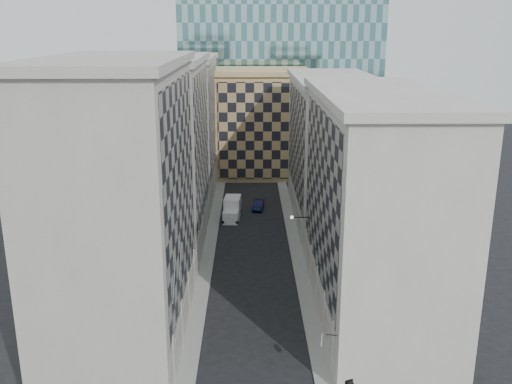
{
  "coord_description": "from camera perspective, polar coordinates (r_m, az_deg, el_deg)",
  "views": [
    {
      "loc": [
        -0.41,
        -34.06,
        25.88
      ],
      "look_at": [
        0.21,
        14.29,
        11.87
      ],
      "focal_mm": 40.0,
      "sensor_mm": 36.0,
      "label": 1
    }
  ],
  "objects": [
    {
      "name": "shop_sign",
      "position": [
        43.45,
        6.68,
        -14.44
      ],
      "size": [
        1.2,
        0.7,
        0.78
      ],
      "rotation": [
        0.0,
        0.0,
        -0.19
      ],
      "color": "black",
      "rests_on": "ground"
    },
    {
      "name": "bracket_lamp",
      "position": [
        61.49,
        3.77,
        -2.54
      ],
      "size": [
        1.98,
        0.36,
        0.36
      ],
      "color": "black",
      "rests_on": "ground"
    },
    {
      "name": "church_tower",
      "position": [
        116.07,
        -0.56,
        16.69
      ],
      "size": [
        7.2,
        7.2,
        51.5
      ],
      "color": "#2D2823",
      "rests_on": "ground"
    },
    {
      "name": "bldg_right_a",
      "position": [
        52.69,
        11.67,
        -1.36
      ],
      "size": [
        10.8,
        26.8,
        20.7
      ],
      "color": "#ADA79F",
      "rests_on": "ground"
    },
    {
      "name": "sidewalk_west",
      "position": [
        69.23,
        -4.72,
        -5.78
      ],
      "size": [
        1.5,
        100.0,
        0.15
      ],
      "primitive_type": "cube",
      "color": "gray",
      "rests_on": "ground"
    },
    {
      "name": "bldg_right_b",
      "position": [
        78.55,
        7.57,
        4.25
      ],
      "size": [
        10.8,
        28.8,
        19.7
      ],
      "color": "#ADA79F",
      "rests_on": "ground"
    },
    {
      "name": "box_truck",
      "position": [
        79.87,
        -2.41,
        -1.79
      ],
      "size": [
        2.57,
        5.5,
        2.93
      ],
      "rotation": [
        0.0,
        0.0,
        -0.07
      ],
      "color": "white",
      "rests_on": "ground"
    },
    {
      "name": "bldg_left_b",
      "position": [
        69.42,
        -9.42,
        3.84
      ],
      "size": [
        10.8,
        22.8,
        22.7
      ],
      "color": "#9C9991",
      "rests_on": "ground"
    },
    {
      "name": "bldg_left_a",
      "position": [
        48.35,
        -13.22,
        -1.18
      ],
      "size": [
        10.8,
        22.8,
        23.7
      ],
      "color": "#A09B90",
      "rests_on": "ground"
    },
    {
      "name": "sidewalk_east",
      "position": [
        69.29,
        4.02,
        -5.74
      ],
      "size": [
        1.5,
        100.0,
        0.15
      ],
      "primitive_type": "cube",
      "color": "gray",
      "rests_on": "ground"
    },
    {
      "name": "tan_block",
      "position": [
        103.3,
        0.61,
        7.0
      ],
      "size": [
        16.8,
        14.8,
        18.8
      ],
      "color": "tan",
      "rests_on": "ground"
    },
    {
      "name": "flagpoles_left",
      "position": [
        44.21,
        -7.88,
        -7.86
      ],
      "size": [
        0.1,
        6.33,
        2.33
      ],
      "color": "gray",
      "rests_on": "ground"
    },
    {
      "name": "bldg_left_c",
      "position": [
        90.93,
        -7.39,
        6.5
      ],
      "size": [
        10.8,
        22.8,
        21.7
      ],
      "color": "#A09B90",
      "rests_on": "ground"
    },
    {
      "name": "dark_car",
      "position": [
        84.01,
        0.21,
        -1.29
      ],
      "size": [
        1.92,
        4.26,
        1.36
      ],
      "primitive_type": "imported",
      "rotation": [
        0.0,
        0.0,
        -0.12
      ],
      "color": "black",
      "rests_on": "ground"
    }
  ]
}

